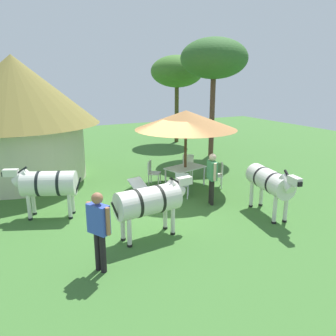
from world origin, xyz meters
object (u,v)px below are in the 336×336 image
object	(u,v)px
acacia_tree_far_lawn	(214,59)
patio_chair_near_hut	(152,171)
zebra_nearest_camera	(270,182)
acacia_tree_behind_hut	(177,72)
shade_umbrella	(186,120)
striped_lounge_chair	(141,191)
guest_beside_umbrella	(212,174)
zebra_by_umbrella	(47,184)
patio_dining_table	(185,169)
patio_chair_near_lawn	(188,164)
thatched_hut	(17,112)
patio_chair_west_end	(182,183)
zebra_toward_hut	(150,201)
patio_chair_east_end	(219,173)
standing_watcher	(99,225)

from	to	relation	value
acacia_tree_far_lawn	patio_chair_near_hut	bearing A→B (deg)	-147.22
zebra_nearest_camera	acacia_tree_behind_hut	xyz separation A→B (m)	(2.86, 11.15, 3.17)
shade_umbrella	acacia_tree_behind_hut	distance (m)	8.81
striped_lounge_chair	zebra_nearest_camera	size ratio (longest dim) A/B	0.39
guest_beside_umbrella	zebra_by_umbrella	bearing A→B (deg)	-90.60
patio_dining_table	patio_chair_near_lawn	distance (m)	1.24
thatched_hut	patio_dining_table	bearing A→B (deg)	-34.84
patio_chair_near_lawn	acacia_tree_behind_hut	bearing A→B (deg)	-79.92
shade_umbrella	patio_chair_west_end	xyz separation A→B (m)	(-0.69, -1.02, -1.94)
patio_chair_near_hut	guest_beside_umbrella	xyz separation A→B (m)	(0.87, -2.66, 0.47)
patio_chair_near_lawn	zebra_nearest_camera	distance (m)	4.43
patio_dining_table	acacia_tree_behind_hut	world-z (taller)	acacia_tree_behind_hut
thatched_hut	zebra_toward_hut	xyz separation A→B (m)	(2.49, -6.76, -1.68)
thatched_hut	zebra_nearest_camera	bearing A→B (deg)	-48.81
patio_chair_west_end	zebra_toward_hut	distance (m)	2.97
thatched_hut	guest_beside_umbrella	size ratio (longest dim) A/B	3.68
zebra_by_umbrella	patio_chair_near_hut	bearing A→B (deg)	-48.05
zebra_by_umbrella	acacia_tree_behind_hut	distance (m)	12.47
patio_dining_table	patio_chair_west_end	distance (m)	1.24
patio_chair_east_end	standing_watcher	world-z (taller)	standing_watcher
patio_chair_west_end	standing_watcher	distance (m)	4.74
patio_chair_near_hut	patio_chair_near_lawn	bearing A→B (deg)	135.96
patio_chair_near_lawn	patio_chair_west_end	distance (m)	2.47
patio_chair_west_end	zebra_toward_hut	xyz separation A→B (m)	(-2.07, -2.08, 0.44)
patio_chair_west_end	thatched_hut	bearing A→B (deg)	168.27
thatched_hut	patio_dining_table	distance (m)	6.70
patio_dining_table	shade_umbrella	bearing A→B (deg)	26.57
striped_lounge_chair	zebra_by_umbrella	world-z (taller)	zebra_by_umbrella
acacia_tree_far_lawn	acacia_tree_behind_hut	size ratio (longest dim) A/B	1.11
zebra_nearest_camera	zebra_toward_hut	bearing A→B (deg)	6.42
guest_beside_umbrella	zebra_toward_hut	world-z (taller)	guest_beside_umbrella
patio_chair_near_lawn	standing_watcher	distance (m)	7.14
thatched_hut	patio_chair_near_hut	xyz separation A→B (m)	(4.25, -2.92, -2.12)
zebra_toward_hut	standing_watcher	bearing A→B (deg)	-63.46
patio_dining_table	zebra_nearest_camera	size ratio (longest dim) A/B	0.68
thatched_hut	zebra_nearest_camera	distance (m)	9.48
thatched_hut	acacia_tree_behind_hut	world-z (taller)	acacia_tree_behind_hut
patio_chair_near_hut	patio_chair_east_end	world-z (taller)	same
patio_dining_table	patio_chair_east_end	size ratio (longest dim) A/B	1.75
acacia_tree_far_lawn	acacia_tree_behind_hut	world-z (taller)	acacia_tree_far_lawn
guest_beside_umbrella	zebra_by_umbrella	xyz separation A→B (m)	(-4.73, 1.28, -0.00)
striped_lounge_chair	thatched_hut	bearing A→B (deg)	-63.13
patio_chair_east_end	zebra_by_umbrella	distance (m)	5.94
patio_dining_table	thatched_hut	bearing A→B (deg)	145.16
zebra_by_umbrella	patio_chair_west_end	bearing A→B (deg)	-72.89
patio_chair_near_hut	zebra_by_umbrella	world-z (taller)	zebra_by_umbrella
patio_chair_west_end	patio_chair_near_hut	bearing A→B (deg)	133.80
standing_watcher	striped_lounge_chair	world-z (taller)	standing_watcher
acacia_tree_behind_hut	shade_umbrella	bearing A→B (deg)	-115.87
patio_dining_table	patio_chair_near_hut	world-z (taller)	patio_chair_near_hut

